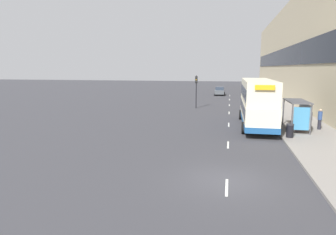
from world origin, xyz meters
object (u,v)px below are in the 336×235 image
(double_decker_bus_near, at_px, (257,102))
(pedestrian_at_shelter, at_px, (320,119))
(bus_shelter, at_px, (300,110))
(litter_bin, at_px, (290,131))
(car_0, at_px, (220,91))
(pedestrian_1, at_px, (310,119))
(traffic_light_far_kerb, at_px, (196,86))

(double_decker_bus_near, bearing_deg, pedestrian_at_shelter, -10.12)
(pedestrian_at_shelter, bearing_deg, double_decker_bus_near, 169.88)
(bus_shelter, xyz_separation_m, pedestrian_at_shelter, (1.84, 0.75, -0.83))
(bus_shelter, xyz_separation_m, litter_bin, (-1.22, -2.96, -1.21))
(car_0, bearing_deg, bus_shelter, 102.95)
(pedestrian_at_shelter, bearing_deg, car_0, 106.23)
(double_decker_bus_near, bearing_deg, litter_bin, -65.82)
(bus_shelter, xyz_separation_m, pedestrian_1, (0.97, 0.39, -0.84))
(double_decker_bus_near, relative_size, litter_bin, 10.58)
(bus_shelter, xyz_separation_m, double_decker_bus_near, (-3.30, 1.66, 0.41))
(litter_bin, bearing_deg, pedestrian_1, 56.79)
(double_decker_bus_near, height_order, traffic_light_far_kerb, traffic_light_far_kerb)
(car_0, bearing_deg, pedestrian_at_shelter, 106.23)
(litter_bin, bearing_deg, bus_shelter, 67.54)
(litter_bin, height_order, traffic_light_far_kerb, traffic_light_far_kerb)
(car_0, distance_m, pedestrian_at_shelter, 34.30)
(car_0, distance_m, traffic_light_far_kerb, 20.60)
(pedestrian_at_shelter, bearing_deg, litter_bin, -129.59)
(car_0, bearing_deg, litter_bin, 100.10)
(double_decker_bus_near, bearing_deg, traffic_light_far_kerb, 120.50)
(bus_shelter, height_order, car_0, bus_shelter)
(bus_shelter, xyz_separation_m, car_0, (-7.75, 33.68, -1.05))
(car_0, height_order, pedestrian_1, pedestrian_1)
(double_decker_bus_near, distance_m, traffic_light_far_kerb, 13.56)
(car_0, height_order, pedestrian_at_shelter, pedestrian_at_shelter)
(pedestrian_at_shelter, distance_m, pedestrian_1, 0.94)
(double_decker_bus_near, distance_m, car_0, 32.36)
(pedestrian_1, bearing_deg, litter_bin, -123.21)
(litter_bin, bearing_deg, traffic_light_far_kerb, 118.78)
(pedestrian_1, bearing_deg, double_decker_bus_near, 163.34)
(pedestrian_at_shelter, xyz_separation_m, pedestrian_1, (-0.87, -0.36, -0.01))
(traffic_light_far_kerb, bearing_deg, double_decker_bus_near, -59.50)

